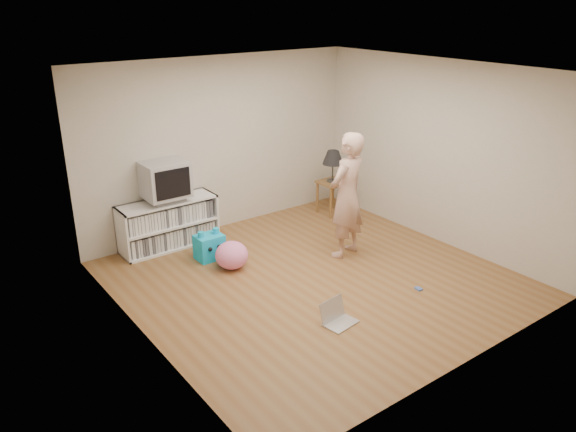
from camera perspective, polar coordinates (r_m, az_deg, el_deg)
The scene contains 13 objects.
ground at distance 7.22m, azimuth 2.69°, elevation -6.41°, with size 4.50×4.50×0.00m, color brown.
walls at distance 6.71m, azimuth 2.88°, elevation 3.45°, with size 4.52×4.52×2.60m.
ceiling at distance 6.43m, azimuth 3.10°, elevation 14.53°, with size 4.50×4.50×0.01m, color white.
media_unit at distance 8.17m, azimuth -12.10°, elevation -0.76°, with size 1.40×0.45×0.70m.
dvd_deck at distance 8.02m, azimuth -12.26°, elevation 1.75°, with size 0.45×0.35×0.07m, color gray.
crt_tv at distance 7.93m, azimuth -12.41°, elevation 3.68°, with size 0.60×0.53×0.50m.
side_table at distance 9.24m, azimuth 4.50°, elevation 2.73°, with size 0.42×0.42×0.55m.
table_lamp at distance 9.08m, azimuth 4.60°, elevation 5.87°, with size 0.34×0.34×0.52m.
person at distance 7.60m, azimuth 6.00°, elevation 2.08°, with size 0.63×0.42×1.74m, color tan.
laptop at distance 6.33m, azimuth 4.93°, elevation -10.12°, with size 0.40×0.34×0.25m.
playing_cards at distance 7.15m, azimuth 13.12°, elevation -7.20°, with size 0.07×0.09×0.02m, color #4768BF.
plush_blue at distance 7.75m, azimuth -7.99°, elevation -3.09°, with size 0.37×0.32×0.42m.
plush_pink at distance 7.45m, azimuth -5.75°, elevation -3.98°, with size 0.44×0.44×0.37m, color pink.
Camera 1 is at (-4.07, -4.92, 3.38)m, focal length 35.00 mm.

